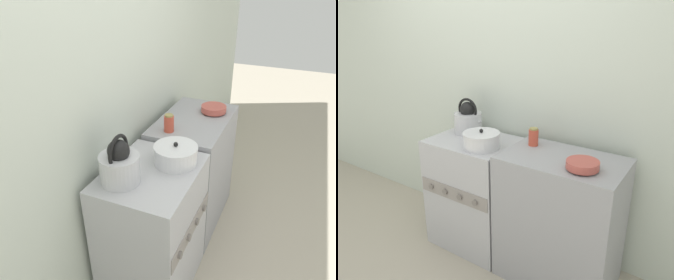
% 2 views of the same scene
% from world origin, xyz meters
% --- Properties ---
extents(ground_plane, '(12.00, 12.00, 0.00)m').
position_xyz_m(ground_plane, '(0.00, 0.00, 0.00)').
color(ground_plane, '#B2A893').
extents(wall_back, '(7.00, 0.06, 2.50)m').
position_xyz_m(wall_back, '(0.00, 0.59, 1.25)').
color(wall_back, silver).
rests_on(wall_back, ground_plane).
extents(stove, '(0.67, 0.55, 0.92)m').
position_xyz_m(stove, '(-0.00, 0.26, 0.46)').
color(stove, '#B2B2B7').
rests_on(stove, ground_plane).
extents(counter, '(0.81, 0.51, 0.95)m').
position_xyz_m(counter, '(0.75, 0.25, 0.47)').
color(counter, '#99999E').
rests_on(counter, ground_plane).
extents(kettle, '(0.28, 0.23, 0.29)m').
position_xyz_m(kettle, '(-0.15, 0.38, 1.03)').
color(kettle, silver).
rests_on(kettle, stove).
extents(cooking_pot, '(0.27, 0.27, 0.14)m').
position_xyz_m(cooking_pot, '(0.15, 0.17, 0.97)').
color(cooking_pot, silver).
rests_on(cooking_pot, stove).
extents(enamel_bowl, '(0.20, 0.20, 0.06)m').
position_xyz_m(enamel_bowl, '(0.92, 0.15, 0.98)').
color(enamel_bowl, '#B75147').
rests_on(enamel_bowl, counter).
extents(storage_jar, '(0.07, 0.07, 0.13)m').
position_xyz_m(storage_jar, '(0.48, 0.35, 1.01)').
color(storage_jar, '#CC4C38').
rests_on(storage_jar, counter).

